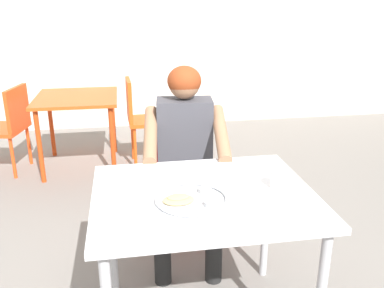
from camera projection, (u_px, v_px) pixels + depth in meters
name	position (u px, v px, depth m)	size (l,w,h in m)	color
table_foreground	(203.00, 209.00, 1.92)	(1.01, 0.81, 0.76)	silver
thali_tray	(191.00, 199.00, 1.81)	(0.32, 0.32, 0.03)	#B7BABF
drinking_cup	(278.00, 179.00, 1.92)	(0.07, 0.07, 0.09)	white
chair_foreground	(183.00, 169.00, 2.81)	(0.47, 0.48, 0.87)	red
diner_foreground	(185.00, 150.00, 2.53)	(0.53, 0.58, 1.22)	black
table_background_red	(77.00, 106.00, 3.97)	(0.76, 0.81, 0.71)	#E04C19
chair_red_left	(7.00, 123.00, 3.90)	(0.52, 0.52, 0.83)	#E84719
chair_red_right	(141.00, 115.00, 4.05)	(0.42, 0.40, 0.87)	#DA5018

